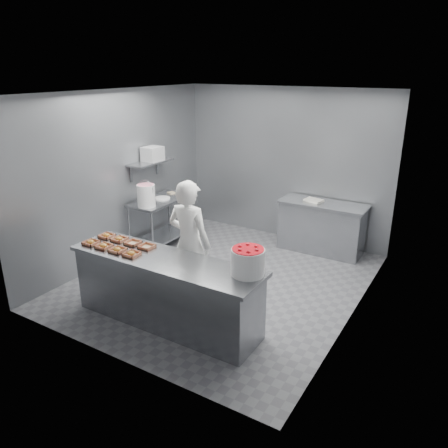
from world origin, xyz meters
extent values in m
plane|color=#4C4C51|center=(0.00, 0.00, 0.00)|extent=(4.50, 4.50, 0.00)
plane|color=white|center=(0.00, 0.00, 2.80)|extent=(4.50, 4.50, 0.00)
cube|color=slate|center=(0.00, 2.25, 1.40)|extent=(4.00, 0.04, 2.80)
cube|color=slate|center=(-2.00, 0.00, 1.40)|extent=(0.04, 4.50, 2.80)
cube|color=slate|center=(2.00, 0.00, 1.40)|extent=(0.04, 4.50, 2.80)
cube|color=slate|center=(0.00, -1.35, 0.88)|extent=(2.60, 0.70, 0.05)
cube|color=slate|center=(0.00, -1.35, 0.42)|extent=(2.50, 0.64, 0.85)
cube|color=slate|center=(-1.65, 0.60, 0.88)|extent=(0.60, 1.20, 0.04)
cube|color=slate|center=(-1.65, 0.60, 0.20)|extent=(0.56, 1.15, 0.03)
cylinder|color=slate|center=(-1.91, 0.04, 0.44)|extent=(0.04, 0.04, 0.88)
cylinder|color=slate|center=(-1.39, 0.04, 0.44)|extent=(0.04, 0.04, 0.88)
cylinder|color=slate|center=(-1.91, 1.16, 0.44)|extent=(0.04, 0.04, 0.88)
cylinder|color=slate|center=(-1.39, 1.16, 0.44)|extent=(0.04, 0.04, 0.88)
cube|color=slate|center=(0.90, 1.90, 0.88)|extent=(1.50, 0.60, 0.05)
cube|color=slate|center=(0.90, 1.90, 0.42)|extent=(1.44, 0.55, 0.85)
cube|color=slate|center=(-1.82, 0.60, 1.55)|extent=(0.35, 0.90, 0.03)
cube|color=tan|center=(-1.13, -1.49, 0.92)|extent=(0.18, 0.18, 0.04)
cube|color=white|center=(-1.08, -1.48, 0.91)|extent=(0.10, 0.06, 0.00)
ellipsoid|color=#BA8C2E|center=(-1.14, -1.49, 0.93)|extent=(0.10, 0.10, 0.05)
cube|color=tan|center=(-0.89, -1.49, 0.92)|extent=(0.18, 0.18, 0.04)
cube|color=white|center=(-0.84, -1.48, 0.91)|extent=(0.10, 0.06, 0.00)
ellipsoid|color=#BA8C2E|center=(-0.90, -1.49, 0.93)|extent=(0.10, 0.10, 0.05)
cube|color=tan|center=(-0.65, -1.49, 0.92)|extent=(0.18, 0.18, 0.04)
cube|color=white|center=(-0.60, -1.48, 0.91)|extent=(0.10, 0.06, 0.00)
ellipsoid|color=#BA8C2E|center=(-0.66, -1.49, 0.93)|extent=(0.10, 0.10, 0.05)
cube|color=tan|center=(-0.41, -1.49, 0.92)|extent=(0.18, 0.18, 0.04)
cube|color=white|center=(-0.36, -1.48, 0.91)|extent=(0.10, 0.06, 0.00)
ellipsoid|color=#BA8C2E|center=(-0.42, -1.49, 0.93)|extent=(0.10, 0.10, 0.05)
cube|color=tan|center=(-1.13, -1.21, 0.92)|extent=(0.18, 0.18, 0.04)
cube|color=white|center=(-1.08, -1.19, 0.91)|extent=(0.10, 0.06, 0.00)
ellipsoid|color=#BA8C2E|center=(-1.14, -1.21, 0.93)|extent=(0.10, 0.10, 0.05)
cube|color=tan|center=(-0.89, -1.21, 0.92)|extent=(0.18, 0.18, 0.04)
cube|color=white|center=(-0.84, -1.19, 0.91)|extent=(0.10, 0.06, 0.00)
ellipsoid|color=#BA8C2E|center=(-0.90, -1.21, 0.93)|extent=(0.10, 0.10, 0.05)
cube|color=tan|center=(-0.65, -1.21, 0.92)|extent=(0.18, 0.18, 0.04)
cube|color=white|center=(-0.60, -1.19, 0.91)|extent=(0.10, 0.06, 0.00)
cube|color=tan|center=(-0.41, -1.21, 0.92)|extent=(0.18, 0.18, 0.04)
cube|color=white|center=(-0.36, -1.19, 0.91)|extent=(0.10, 0.06, 0.00)
imported|color=white|center=(-0.05, -0.75, 0.88)|extent=(0.65, 0.43, 1.76)
cylinder|color=white|center=(1.08, -1.20, 1.05)|extent=(0.38, 0.38, 0.31)
cylinder|color=red|center=(1.08, -1.20, 1.20)|extent=(0.36, 0.36, 0.04)
cylinder|color=white|center=(-1.58, 0.16, 1.09)|extent=(0.30, 0.30, 0.38)
cylinder|color=pink|center=(-1.58, 0.16, 1.27)|extent=(0.28, 0.28, 0.02)
torus|color=slate|center=(-1.58, 0.16, 1.20)|extent=(0.31, 0.01, 0.31)
cylinder|color=white|center=(-1.64, 0.64, 0.91)|extent=(0.36, 0.36, 0.02)
cube|color=#CCB28C|center=(-1.72, 1.02, 0.91)|extent=(0.17, 0.16, 0.02)
cube|color=gray|center=(-1.82, 0.66, 1.69)|extent=(0.30, 0.34, 0.24)
cube|color=silver|center=(0.72, 1.90, 0.92)|extent=(0.34, 0.28, 0.04)
camera|label=1|loc=(3.17, -5.16, 3.14)|focal=35.00mm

